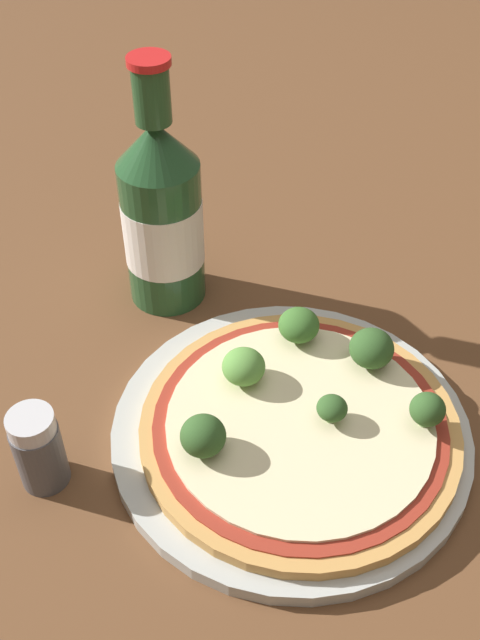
# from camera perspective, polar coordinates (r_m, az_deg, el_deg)

# --- Properties ---
(ground_plane) EXTENTS (3.00, 3.00, 0.00)m
(ground_plane) POSITION_cam_1_polar(r_m,az_deg,el_deg) (0.58, 1.88, -7.51)
(ground_plane) COLOR brown
(plate) EXTENTS (0.27, 0.27, 0.01)m
(plate) POSITION_cam_1_polar(r_m,az_deg,el_deg) (0.57, 3.89, -8.49)
(plate) COLOR #B2B7B2
(plate) RESTS_ON ground_plane
(pizza) EXTENTS (0.23, 0.23, 0.01)m
(pizza) POSITION_cam_1_polar(r_m,az_deg,el_deg) (0.55, 4.56, -8.07)
(pizza) COLOR tan
(pizza) RESTS_ON plate
(broccoli_floret_0) EXTENTS (0.03, 0.03, 0.03)m
(broccoli_floret_0) POSITION_cam_1_polar(r_m,az_deg,el_deg) (0.59, 4.51, -0.39)
(broccoli_floret_0) COLOR #6B8E51
(broccoli_floret_0) RESTS_ON pizza
(broccoli_floret_1) EXTENTS (0.03, 0.03, 0.03)m
(broccoli_floret_1) POSITION_cam_1_polar(r_m,az_deg,el_deg) (0.56, 0.28, -3.57)
(broccoli_floret_1) COLOR #6B8E51
(broccoli_floret_1) RESTS_ON pizza
(broccoli_floret_2) EXTENTS (0.02, 0.02, 0.02)m
(broccoli_floret_2) POSITION_cam_1_polar(r_m,az_deg,el_deg) (0.54, 7.02, -6.70)
(broccoli_floret_2) COLOR #6B8E51
(broccoli_floret_2) RESTS_ON pizza
(broccoli_floret_3) EXTENTS (0.03, 0.03, 0.03)m
(broccoli_floret_3) POSITION_cam_1_polar(r_m,az_deg,el_deg) (0.52, -2.83, -8.81)
(broccoli_floret_3) COLOR #6B8E51
(broccoli_floret_3) RESTS_ON pizza
(broccoli_floret_4) EXTENTS (0.03, 0.03, 0.03)m
(broccoli_floret_4) POSITION_cam_1_polar(r_m,az_deg,el_deg) (0.55, 14.09, -6.64)
(broccoli_floret_4) COLOR #6B8E51
(broccoli_floret_4) RESTS_ON pizza
(broccoli_floret_5) EXTENTS (0.03, 0.03, 0.03)m
(broccoli_floret_5) POSITION_cam_1_polar(r_m,az_deg,el_deg) (0.58, 9.99, -2.14)
(broccoli_floret_5) COLOR #6B8E51
(broccoli_floret_5) RESTS_ON pizza
(beer_bottle) EXTENTS (0.07, 0.07, 0.22)m
(beer_bottle) POSITION_cam_1_polar(r_m,az_deg,el_deg) (0.63, -5.97, 8.01)
(beer_bottle) COLOR #234C28
(beer_bottle) RESTS_ON ground_plane
(pepper_shaker) EXTENTS (0.03, 0.03, 0.07)m
(pepper_shaker) POSITION_cam_1_polar(r_m,az_deg,el_deg) (0.54, -15.11, -9.48)
(pepper_shaker) COLOR #4C4C51
(pepper_shaker) RESTS_ON ground_plane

